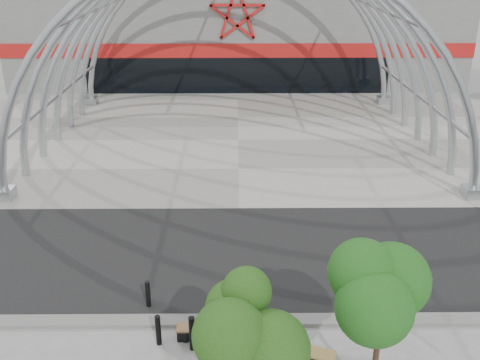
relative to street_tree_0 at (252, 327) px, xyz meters
name	(u,v)px	position (x,y,z in m)	size (l,w,h in m)	color
ground	(241,317)	(-0.17, 3.90, -2.78)	(140.00, 140.00, 0.00)	gray
road	(240,253)	(-0.17, 7.40, -2.77)	(140.00, 7.00, 0.02)	black
forecourt	(238,140)	(-0.17, 19.40, -2.76)	(60.00, 17.00, 0.04)	gray
kerb	(241,321)	(-0.17, 3.65, -2.72)	(60.00, 0.50, 0.12)	slate
arena_building	(237,24)	(-0.17, 37.35, 1.21)	(34.00, 15.24, 8.00)	slate
vault_canopy	(238,140)	(-0.17, 19.40, -2.77)	(20.80, 15.80, 20.36)	#A2A9AD
street_tree_0	(252,327)	(0.00, 0.00, 0.00)	(1.70, 1.70, 3.87)	black
street_tree_1	(383,299)	(2.85, 0.73, 0.13)	(1.71, 1.71, 4.05)	black
bench_0	(211,333)	(-1.01, 2.97, -2.59)	(1.88, 0.44, 0.39)	black
bench_1	(297,354)	(1.26, 2.10, -2.58)	(2.00, 1.08, 0.41)	black
bollard_0	(158,330)	(-2.41, 2.76, -2.32)	(0.15, 0.15, 0.92)	black
bollard_1	(148,294)	(-2.93, 4.41, -2.35)	(0.14, 0.14, 0.87)	black
bollard_2	(192,333)	(-1.48, 2.56, -2.27)	(0.16, 0.16, 1.02)	black
bollard_3	(248,295)	(0.02, 4.21, -2.24)	(0.17, 0.17, 1.08)	black
bollard_4	(406,310)	(4.45, 3.48, -2.26)	(0.17, 0.17, 1.04)	black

